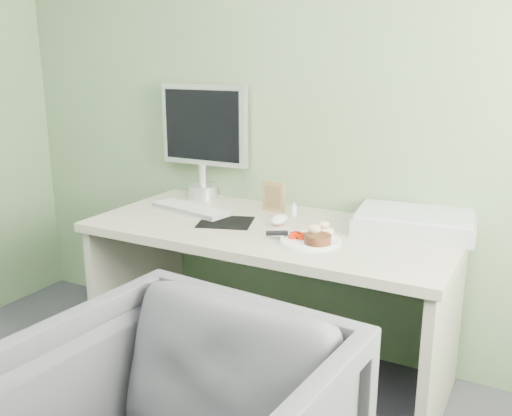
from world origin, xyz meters
The scene contains 14 objects.
wall_back centered at (0.00, 2.00, 1.35)m, with size 3.50×3.50×0.00m, color #6B8B61.
desk centered at (0.00, 1.62, 0.55)m, with size 1.60×0.75×0.73m.
plate centered at (0.24, 1.50, 0.74)m, with size 0.24×0.24×0.01m, color white.
steak centered at (0.28, 1.47, 0.76)m, with size 0.11×0.11×0.03m, color black.
potato_pile centered at (0.27, 1.55, 0.77)m, with size 0.11×0.08×0.06m, color tan.
carrot_heap centered at (0.19, 1.49, 0.76)m, with size 0.06×0.05×0.04m, color red.
steak_knife centered at (0.13, 1.49, 0.75)m, with size 0.21×0.14×0.02m.
mousepad centered at (-0.21, 1.58, 0.73)m, with size 0.23×0.21×0.00m, color black.
keyboard centered at (-0.45, 1.66, 0.75)m, with size 0.41×0.12×0.02m, color white.
computer_mouse centered at (0.01, 1.67, 0.75)m, with size 0.07×0.12×0.04m, color white.
photo_frame centered at (-0.10, 1.85, 0.80)m, with size 0.12×0.01×0.15m, color olive.
eyedrop_bottle centered at (0.02, 1.82, 0.76)m, with size 0.02×0.02×0.07m.
scanner centered at (0.57, 1.84, 0.77)m, with size 0.49×0.33×0.08m, color #A7A8AE.
monitor centered at (-0.55, 1.94, 1.06)m, with size 0.49×0.15×0.58m.
Camera 1 is at (1.07, -0.52, 1.46)m, focal length 40.00 mm.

